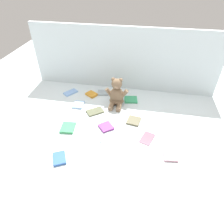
{
  "coord_description": "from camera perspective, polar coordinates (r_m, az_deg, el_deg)",
  "views": [
    {
      "loc": [
        0.21,
        -1.27,
        1.03
      ],
      "look_at": [
        -0.0,
        -0.1,
        0.1
      ],
      "focal_mm": 32.04,
      "sensor_mm": 36.0,
      "label": 1
    }
  ],
  "objects": [
    {
      "name": "book_case_9",
      "position": [
        1.9,
        0.19,
        5.42
      ],
      "size": [
        0.12,
        0.13,
        0.01
      ],
      "primitive_type": "cube",
      "rotation": [
        0.0,
        0.0,
        5.68
      ],
      "color": "white",
      "rests_on": "ground_plane"
    },
    {
      "name": "book_case_6",
      "position": [
        1.52,
        -1.71,
        -4.28
      ],
      "size": [
        0.13,
        0.13,
        0.02
      ],
      "primitive_type": "cube",
      "rotation": [
        0.0,
        0.0,
        0.7
      ],
      "color": "#87338E",
      "rests_on": "ground_plane"
    },
    {
      "name": "book_case_5",
      "position": [
        1.81,
        5.38,
        3.54
      ],
      "size": [
        0.13,
        0.12,
        0.02
      ],
      "primitive_type": "cube",
      "rotation": [
        0.0,
        0.0,
        4.88
      ],
      "color": "#349D65",
      "rests_on": "ground_plane"
    },
    {
      "name": "backdrop_drape",
      "position": [
        1.87,
        3.21,
        14.73
      ],
      "size": [
        1.7,
        0.03,
        0.58
      ],
      "primitive_type": "cube",
      "color": "silver",
      "rests_on": "ground_plane"
    },
    {
      "name": "teddy_bear",
      "position": [
        1.72,
        1.3,
        4.94
      ],
      "size": [
        0.2,
        0.18,
        0.25
      ],
      "rotation": [
        0.0,
        0.0,
        0.01
      ],
      "color": "#7A6047",
      "rests_on": "ground_plane"
    },
    {
      "name": "book_case_0",
      "position": [
        1.35,
        -14.79,
        -12.67
      ],
      "size": [
        0.12,
        0.13,
        0.02
      ],
      "primitive_type": "cube",
      "rotation": [
        0.0,
        0.0,
        0.48
      ],
      "color": "#305EAB",
      "rests_on": "ground_plane"
    },
    {
      "name": "ground_plane",
      "position": [
        1.65,
        0.74,
        -0.65
      ],
      "size": [
        3.2,
        3.2,
        0.0
      ],
      "primitive_type": "plane",
      "color": "silver"
    },
    {
      "name": "book_case_4",
      "position": [
        1.67,
        -4.85,
        0.17
      ],
      "size": [
        0.16,
        0.15,
        0.01
      ],
      "primitive_type": "cube",
      "rotation": [
        0.0,
        0.0,
        5.37
      ],
      "color": "#50543A",
      "rests_on": "ground_plane"
    },
    {
      "name": "book_case_11",
      "position": [
        1.46,
        10.04,
        -7.36
      ],
      "size": [
        0.12,
        0.15,
        0.01
      ],
      "primitive_type": "cube",
      "rotation": [
        0.0,
        0.0,
        2.8
      ],
      "color": "#5F3D4D",
      "rests_on": "ground_plane"
    },
    {
      "name": "book_case_12",
      "position": [
        1.45,
        -2.27,
        -7.0
      ],
      "size": [
        0.14,
        0.14,
        0.01
      ],
      "primitive_type": "cube",
      "rotation": [
        0.0,
        0.0,
        2.33
      ],
      "color": "#8F9DA1",
      "rests_on": "ground_plane"
    },
    {
      "name": "book_case_2",
      "position": [
        1.91,
        -2.5,
        5.53
      ],
      "size": [
        0.12,
        0.11,
        0.01
      ],
      "primitive_type": "cube",
      "rotation": [
        0.0,
        0.0,
        4.88
      ],
      "color": "#92A0A8",
      "rests_on": "ground_plane"
    },
    {
      "name": "book_case_10",
      "position": [
        1.38,
        16.23,
        -11.81
      ],
      "size": [
        0.1,
        0.11,
        0.01
      ],
      "primitive_type": "cube",
      "rotation": [
        0.0,
        0.0,
        0.11
      ],
      "color": "#A77786",
      "rests_on": "ground_plane"
    },
    {
      "name": "book_case_13",
      "position": [
        1.88,
        -5.85,
        5.06
      ],
      "size": [
        0.12,
        0.12,
        0.02
      ],
      "primitive_type": "cube",
      "rotation": [
        0.0,
        0.0,
        1.0
      ],
      "color": "orange",
      "rests_on": "ground_plane"
    },
    {
      "name": "book_case_3",
      "position": [
        1.58,
        6.22,
        -2.49
      ],
      "size": [
        0.11,
        0.12,
        0.01
      ],
      "primitive_type": "cube",
      "rotation": [
        0.0,
        0.0,
        6.12
      ],
      "color": "brown",
      "rests_on": "ground_plane"
    },
    {
      "name": "book_case_1",
      "position": [
        1.95,
        -11.74,
        5.48
      ],
      "size": [
        0.13,
        0.14,
        0.01
      ],
      "primitive_type": "cube",
      "rotation": [
        0.0,
        0.0,
        2.5
      ],
      "color": "#7FAAE7",
      "rests_on": "ground_plane"
    },
    {
      "name": "book_case_7",
      "position": [
        1.76,
        -9.55,
        2.05
      ],
      "size": [
        0.09,
        0.11,
        0.02
      ],
      "primitive_type": "cube",
      "rotation": [
        0.0,
        0.0,
        0.02
      ],
      "color": "#8AAED9",
      "rests_on": "ground_plane"
    },
    {
      "name": "book_case_8",
      "position": [
        1.54,
        -12.48,
        -4.41
      ],
      "size": [
        0.11,
        0.12,
        0.02
      ],
      "primitive_type": "cube",
      "rotation": [
        0.0,
        0.0,
        3.25
      ],
      "color": "#3A985C",
      "rests_on": "ground_plane"
    }
  ]
}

